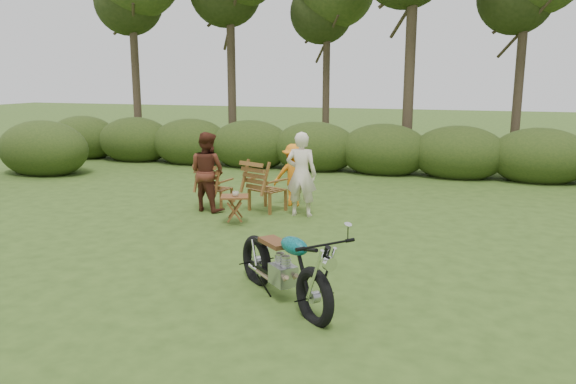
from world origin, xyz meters
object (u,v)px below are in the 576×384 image
(lawn_chair_left, at_px, (216,207))
(adult_a, at_px, (301,216))
(lawn_chair_right, at_px, (268,210))
(child, at_px, (294,205))
(cup, at_px, (236,194))
(side_table, at_px, (235,210))
(adult_b, at_px, (208,210))
(motorcycle, at_px, (283,299))

(lawn_chair_left, height_order, adult_a, adult_a)
(lawn_chair_right, distance_m, child, 0.71)
(lawn_chair_left, bearing_deg, cup, 136.34)
(side_table, height_order, cup, cup)
(lawn_chair_left, relative_size, adult_b, 0.58)
(motorcycle, bearing_deg, child, 148.06)
(adult_b, bearing_deg, lawn_chair_right, -148.42)
(adult_a, bearing_deg, motorcycle, 100.64)
(lawn_chair_right, height_order, adult_a, adult_a)
(adult_a, height_order, adult_b, adult_a)
(motorcycle, relative_size, adult_a, 1.21)
(adult_a, bearing_deg, adult_b, 1.65)
(side_table, bearing_deg, adult_a, 44.59)
(lawn_chair_left, bearing_deg, motorcycle, 131.61)
(motorcycle, height_order, lawn_chair_left, motorcycle)
(lawn_chair_right, xyz_separation_m, child, (0.37, 0.60, 0.00))
(side_table, bearing_deg, lawn_chair_right, 79.71)
(adult_b, bearing_deg, adult_a, -160.93)
(lawn_chair_right, bearing_deg, adult_a, -171.71)
(motorcycle, xyz_separation_m, cup, (-1.95, 3.09, 0.57))
(side_table, bearing_deg, adult_b, 139.29)
(motorcycle, bearing_deg, adult_a, 145.76)
(motorcycle, bearing_deg, lawn_chair_right, 154.48)
(motorcycle, bearing_deg, lawn_chair_left, 166.26)
(side_table, distance_m, adult_b, 1.27)
(side_table, xyz_separation_m, cup, (0.03, -0.03, 0.31))
(lawn_chair_left, relative_size, child, 0.71)
(adult_a, bearing_deg, cup, 43.23)
(motorcycle, xyz_separation_m, adult_b, (-2.92, 3.93, 0.00))
(motorcycle, height_order, adult_b, adult_b)
(motorcycle, height_order, cup, cup)
(lawn_chair_left, xyz_separation_m, adult_a, (1.91, -0.18, 0.00))
(side_table, bearing_deg, child, 71.95)
(lawn_chair_right, relative_size, lawn_chair_left, 1.13)
(adult_a, bearing_deg, side_table, 41.50)
(side_table, height_order, adult_b, adult_b)
(lawn_chair_right, relative_size, adult_a, 0.63)
(motorcycle, relative_size, child, 1.53)
(lawn_chair_left, relative_size, cup, 8.12)
(cup, bearing_deg, adult_b, 139.33)
(cup, xyz_separation_m, adult_b, (-0.97, 0.84, -0.57))
(lawn_chair_left, height_order, adult_b, adult_b)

